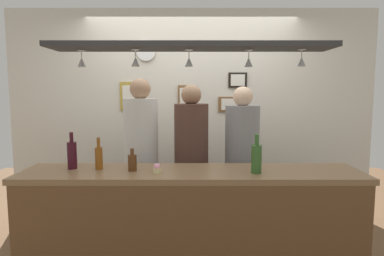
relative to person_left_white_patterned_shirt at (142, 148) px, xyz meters
name	(u,v)px	position (x,y,z in m)	size (l,w,h in m)	color
back_wall	(192,118)	(0.50, 0.76, 0.24)	(4.40, 0.06, 2.60)	silver
bar_counter	(192,217)	(0.50, -0.84, -0.39)	(2.70, 0.55, 1.00)	brown
overhead_glass_rack	(192,46)	(0.50, -0.64, 0.91)	(2.20, 0.36, 0.04)	black
hanging_wineglass_far_left	(83,62)	(-0.38, -0.57, 0.80)	(0.07, 0.07, 0.13)	silver
hanging_wineglass_left	(136,61)	(0.06, -0.62, 0.80)	(0.07, 0.07, 0.13)	silver
hanging_wineglass_center_left	(190,61)	(0.48, -0.61, 0.80)	(0.07, 0.07, 0.13)	silver
hanging_wineglass_center	(249,62)	(0.96, -0.59, 0.80)	(0.07, 0.07, 0.13)	silver
hanging_wineglass_center_right	(302,61)	(1.37, -0.63, 0.80)	(0.07, 0.07, 0.13)	silver
person_left_white_patterned_shirt	(142,148)	(0.00, 0.00, 0.00)	(0.34, 0.34, 1.75)	#2D334C
person_middle_brown_shirt	(192,152)	(0.50, 0.00, -0.04)	(0.34, 0.34, 1.69)	#2D334C
person_right_grey_shirt	(243,153)	(1.01, 0.00, -0.05)	(0.34, 0.34, 1.67)	#2D334C
bottle_beer_amber_tall	(100,157)	(-0.24, -0.64, 0.04)	(0.06, 0.06, 0.26)	brown
bottle_champagne_green	(257,158)	(1.00, -0.76, 0.05)	(0.08, 0.08, 0.30)	#2D5623
bottle_beer_brown_stubby	(133,162)	(0.04, -0.69, 0.01)	(0.07, 0.07, 0.18)	#512D14
bottle_wine_dark_red	(73,154)	(-0.47, -0.62, 0.05)	(0.08, 0.08, 0.30)	#380F19
cupcake	(158,169)	(0.24, -0.77, -0.03)	(0.06, 0.06, 0.08)	beige
picture_frame_caricature	(132,96)	(-0.23, 0.72, 0.51)	(0.26, 0.02, 0.34)	#B29338
picture_frame_crest	(186,96)	(0.43, 0.72, 0.51)	(0.18, 0.02, 0.26)	brown
picture_frame_upper_small	(238,80)	(1.06, 0.72, 0.70)	(0.22, 0.02, 0.18)	black
picture_frame_lower_pair	(231,104)	(0.98, 0.72, 0.41)	(0.30, 0.02, 0.18)	brown
wall_clock	(147,52)	(-0.04, 0.71, 1.03)	(0.22, 0.22, 0.03)	white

